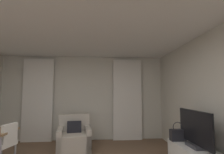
{
  "coord_description": "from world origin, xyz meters",
  "views": [
    {
      "loc": [
        0.5,
        -2.52,
        1.46
      ],
      "look_at": [
        0.78,
        1.45,
        1.82
      ],
      "focal_mm": 27.64,
      "sensor_mm": 36.0,
      "label": 1
    }
  ],
  "objects_px": {
    "tv_flatscreen": "(195,130)",
    "handbag_primary": "(178,135)",
    "armchair": "(74,139)",
    "desk_chair": "(2,150)"
  },
  "relations": [
    {
      "from": "armchair",
      "to": "desk_chair",
      "type": "bearing_deg",
      "value": -136.82
    },
    {
      "from": "armchair",
      "to": "handbag_primary",
      "type": "xyz_separation_m",
      "value": [
        2.2,
        -1.11,
        0.33
      ]
    },
    {
      "from": "armchair",
      "to": "tv_flatscreen",
      "type": "bearing_deg",
      "value": -33.7
    },
    {
      "from": "handbag_primary",
      "to": "desk_chair",
      "type": "bearing_deg",
      "value": 179.63
    },
    {
      "from": "desk_chair",
      "to": "tv_flatscreen",
      "type": "xyz_separation_m",
      "value": [
        3.47,
        -0.46,
        0.41
      ]
    },
    {
      "from": "armchair",
      "to": "tv_flatscreen",
      "type": "distance_m",
      "value": 2.83
    },
    {
      "from": "armchair",
      "to": "tv_flatscreen",
      "type": "height_order",
      "value": "tv_flatscreen"
    },
    {
      "from": "armchair",
      "to": "desk_chair",
      "type": "relative_size",
      "value": 1.03
    },
    {
      "from": "tv_flatscreen",
      "to": "handbag_primary",
      "type": "xyz_separation_m",
      "value": [
        -0.11,
        0.43,
        -0.18
      ]
    },
    {
      "from": "tv_flatscreen",
      "to": "handbag_primary",
      "type": "relative_size",
      "value": 2.72
    }
  ]
}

